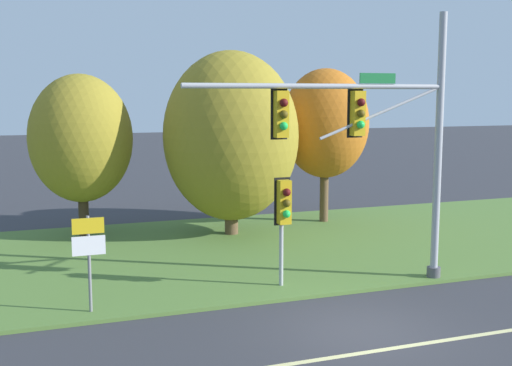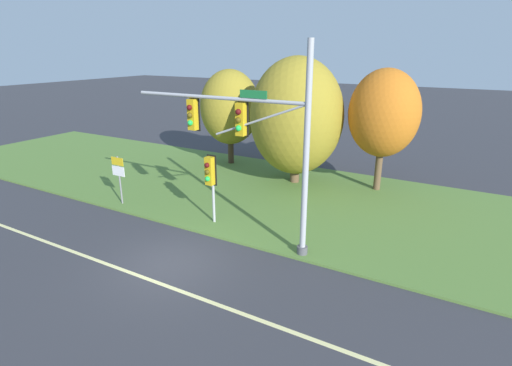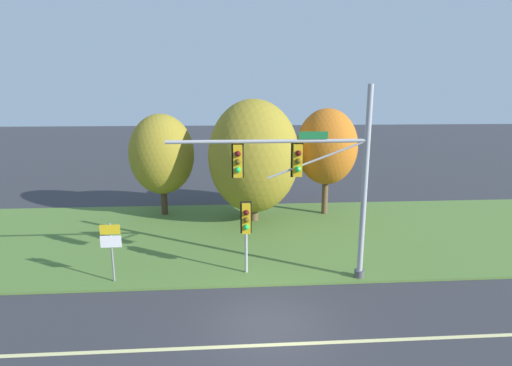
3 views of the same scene
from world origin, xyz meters
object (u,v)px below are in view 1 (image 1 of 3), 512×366
(pedestrian_signal_near_kerb, at_px, (284,209))
(tree_behind_signpost, at_px, (325,124))
(tree_nearest_road, at_px, (81,139))
(tree_left_of_mast, at_px, (231,136))
(traffic_signal_mast, at_px, (377,132))
(route_sign_post, at_px, (89,249))

(pedestrian_signal_near_kerb, distance_m, tree_behind_signpost, 9.90)
(tree_nearest_road, distance_m, tree_left_of_mast, 5.65)
(traffic_signal_mast, xyz_separation_m, tree_left_of_mast, (-1.80, 7.73, -0.56))
(tree_nearest_road, bearing_deg, pedestrian_signal_near_kerb, -61.76)
(route_sign_post, bearing_deg, traffic_signal_mast, -2.09)
(traffic_signal_mast, height_order, tree_behind_signpost, traffic_signal_mast)
(pedestrian_signal_near_kerb, xyz_separation_m, route_sign_post, (-5.30, -0.30, -0.63))
(tree_left_of_mast, relative_size, tree_behind_signpost, 1.09)
(route_sign_post, xyz_separation_m, tree_behind_signpost, (10.52, 8.48, 2.54))
(tree_left_of_mast, distance_m, tree_behind_signpost, 4.61)
(traffic_signal_mast, bearing_deg, tree_left_of_mast, 103.10)
(traffic_signal_mast, height_order, tree_left_of_mast, traffic_signal_mast)
(tree_nearest_road, bearing_deg, route_sign_post, -93.96)
(tree_nearest_road, xyz_separation_m, tree_behind_signpost, (9.90, -0.52, 0.43))
(route_sign_post, relative_size, tree_left_of_mast, 0.35)
(route_sign_post, bearing_deg, tree_left_of_mast, 50.91)
(tree_behind_signpost, bearing_deg, pedestrian_signal_near_kerb, -122.52)
(pedestrian_signal_near_kerb, height_order, tree_behind_signpost, tree_behind_signpost)
(pedestrian_signal_near_kerb, height_order, route_sign_post, pedestrian_signal_near_kerb)
(route_sign_post, bearing_deg, tree_behind_signpost, 38.88)
(tree_nearest_road, relative_size, tree_left_of_mast, 0.87)
(route_sign_post, relative_size, tree_nearest_road, 0.39)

